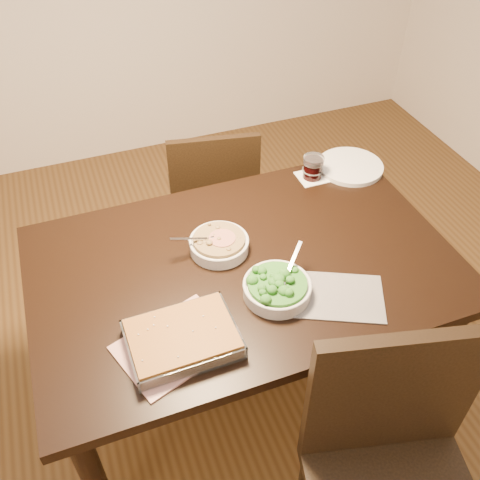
{
  "coord_description": "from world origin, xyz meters",
  "views": [
    {
      "loc": [
        -0.45,
        -1.18,
        2.01
      ],
      "look_at": [
        0.01,
        0.06,
        0.8
      ],
      "focal_mm": 40.0,
      "sensor_mm": 36.0,
      "label": 1
    }
  ],
  "objects_px": {
    "dinner_plate": "(350,166)",
    "baking_dish": "(183,339)",
    "broccoli_bowl": "(277,288)",
    "stew_bowl": "(219,243)",
    "chair_near": "(394,472)",
    "wine_tumbler": "(313,167)",
    "chair_far": "(213,195)",
    "table": "(244,282)"
  },
  "relations": [
    {
      "from": "dinner_plate",
      "to": "baking_dish",
      "type": "bearing_deg",
      "value": -145.35
    },
    {
      "from": "broccoli_bowl",
      "to": "stew_bowl",
      "type": "bearing_deg",
      "value": 112.04
    },
    {
      "from": "stew_bowl",
      "to": "baking_dish",
      "type": "distance_m",
      "value": 0.41
    },
    {
      "from": "stew_bowl",
      "to": "baking_dish",
      "type": "relative_size",
      "value": 0.72
    },
    {
      "from": "stew_bowl",
      "to": "chair_near",
      "type": "bearing_deg",
      "value": -74.62
    },
    {
      "from": "baking_dish",
      "to": "wine_tumbler",
      "type": "height_order",
      "value": "wine_tumbler"
    },
    {
      "from": "dinner_plate",
      "to": "chair_near",
      "type": "height_order",
      "value": "chair_near"
    },
    {
      "from": "stew_bowl",
      "to": "chair_far",
      "type": "relative_size",
      "value": 0.27
    },
    {
      "from": "baking_dish",
      "to": "dinner_plate",
      "type": "bearing_deg",
      "value": 33.75
    },
    {
      "from": "wine_tumbler",
      "to": "baking_dish",
      "type": "bearing_deg",
      "value": -139.39
    },
    {
      "from": "chair_near",
      "to": "broccoli_bowl",
      "type": "bearing_deg",
      "value": 115.7
    },
    {
      "from": "stew_bowl",
      "to": "baking_dish",
      "type": "bearing_deg",
      "value": -123.61
    },
    {
      "from": "broccoli_bowl",
      "to": "baking_dish",
      "type": "bearing_deg",
      "value": -165.64
    },
    {
      "from": "stew_bowl",
      "to": "chair_near",
      "type": "height_order",
      "value": "chair_near"
    },
    {
      "from": "wine_tumbler",
      "to": "chair_near",
      "type": "xyz_separation_m",
      "value": [
        -0.26,
        -1.07,
        -0.25
      ]
    },
    {
      "from": "stew_bowl",
      "to": "chair_near",
      "type": "relative_size",
      "value": 0.23
    },
    {
      "from": "baking_dish",
      "to": "dinner_plate",
      "type": "relative_size",
      "value": 1.18
    },
    {
      "from": "broccoli_bowl",
      "to": "baking_dish",
      "type": "distance_m",
      "value": 0.34
    },
    {
      "from": "wine_tumbler",
      "to": "broccoli_bowl",
      "type": "bearing_deg",
      "value": -125.95
    },
    {
      "from": "chair_near",
      "to": "stew_bowl",
      "type": "bearing_deg",
      "value": 118.94
    },
    {
      "from": "broccoli_bowl",
      "to": "dinner_plate",
      "type": "bearing_deg",
      "value": 43.51
    },
    {
      "from": "table",
      "to": "baking_dish",
      "type": "relative_size",
      "value": 4.47
    },
    {
      "from": "stew_bowl",
      "to": "table",
      "type": "bearing_deg",
      "value": -57.35
    },
    {
      "from": "baking_dish",
      "to": "chair_near",
      "type": "bearing_deg",
      "value": -47.18
    },
    {
      "from": "chair_far",
      "to": "stew_bowl",
      "type": "bearing_deg",
      "value": 84.86
    },
    {
      "from": "table",
      "to": "wine_tumbler",
      "type": "bearing_deg",
      "value": 40.0
    },
    {
      "from": "table",
      "to": "baking_dish",
      "type": "height_order",
      "value": "baking_dish"
    },
    {
      "from": "stew_bowl",
      "to": "broccoli_bowl",
      "type": "relative_size",
      "value": 1.05
    },
    {
      "from": "wine_tumbler",
      "to": "chair_far",
      "type": "distance_m",
      "value": 0.59
    },
    {
      "from": "wine_tumbler",
      "to": "dinner_plate",
      "type": "height_order",
      "value": "wine_tumbler"
    },
    {
      "from": "baking_dish",
      "to": "wine_tumbler",
      "type": "distance_m",
      "value": 0.93
    },
    {
      "from": "table",
      "to": "chair_far",
      "type": "relative_size",
      "value": 1.67
    },
    {
      "from": "stew_bowl",
      "to": "baking_dish",
      "type": "height_order",
      "value": "stew_bowl"
    },
    {
      "from": "broccoli_bowl",
      "to": "chair_far",
      "type": "bearing_deg",
      "value": 84.96
    },
    {
      "from": "broccoli_bowl",
      "to": "dinner_plate",
      "type": "distance_m",
      "value": 0.76
    },
    {
      "from": "table",
      "to": "broccoli_bowl",
      "type": "height_order",
      "value": "broccoli_bowl"
    },
    {
      "from": "stew_bowl",
      "to": "dinner_plate",
      "type": "bearing_deg",
      "value": 22.4
    },
    {
      "from": "dinner_plate",
      "to": "stew_bowl",
      "type": "bearing_deg",
      "value": -157.6
    },
    {
      "from": "stew_bowl",
      "to": "chair_far",
      "type": "xyz_separation_m",
      "value": [
        0.18,
        0.65,
        -0.31
      ]
    },
    {
      "from": "broccoli_bowl",
      "to": "chair_near",
      "type": "height_order",
      "value": "chair_near"
    },
    {
      "from": "dinner_plate",
      "to": "chair_far",
      "type": "distance_m",
      "value": 0.67
    },
    {
      "from": "stew_bowl",
      "to": "dinner_plate",
      "type": "height_order",
      "value": "stew_bowl"
    }
  ]
}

